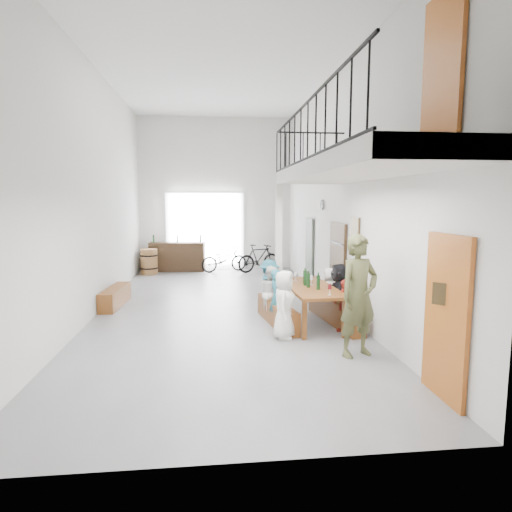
{
  "coord_description": "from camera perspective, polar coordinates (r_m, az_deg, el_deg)",
  "views": [
    {
      "loc": [
        -0.21,
        -9.81,
        2.49
      ],
      "look_at": [
        0.79,
        -0.5,
        1.3
      ],
      "focal_mm": 30.0,
      "sensor_mm": 36.0,
      "label": 1
    }
  ],
  "objects": [
    {
      "name": "bicycle_far",
      "position": [
        15.15,
        0.39,
        -0.28
      ],
      "size": [
        1.71,
        1.07,
        1.0
      ],
      "primitive_type": "imported",
      "rotation": [
        0.0,
        0.0,
        1.97
      ],
      "color": "black",
      "rests_on": "ground"
    },
    {
      "name": "oak_barrel",
      "position": [
        15.16,
        -14.07,
        -0.73
      ],
      "size": [
        0.6,
        0.6,
        0.88
      ],
      "color": "olive",
      "rests_on": "ground"
    },
    {
      "name": "bench_inner",
      "position": [
        8.81,
        2.82,
        -7.63
      ],
      "size": [
        0.58,
        1.99,
        0.45
      ],
      "primitive_type": "cube",
      "rotation": [
        0.0,
        0.0,
        0.14
      ],
      "color": "brown",
      "rests_on": "ground"
    },
    {
      "name": "room_walls",
      "position": [
        9.87,
        -4.99,
        13.43
      ],
      "size": [
        12.0,
        12.0,
        12.0
      ],
      "color": "silver",
      "rests_on": "ground"
    },
    {
      "name": "guest_left_c",
      "position": [
        9.08,
        2.06,
        -4.91
      ],
      "size": [
        0.53,
        0.63,
        1.15
      ],
      "primitive_type": "imported",
      "rotation": [
        0.0,
        0.0,
        1.76
      ],
      "color": "white",
      "rests_on": "ground"
    },
    {
      "name": "counter_bottles",
      "position": [
        15.57,
        -10.48,
        2.3
      ],
      "size": [
        1.72,
        0.14,
        0.28
      ],
      "color": "black",
      "rests_on": "serving_counter"
    },
    {
      "name": "right_wall_decor",
      "position": [
        8.49,
        13.97,
        1.99
      ],
      "size": [
        0.07,
        8.28,
        5.07
      ],
      "color": "#9F4F17",
      "rests_on": "ground"
    },
    {
      "name": "guest_right_b",
      "position": [
        9.07,
        10.94,
        -4.82
      ],
      "size": [
        0.65,
        1.19,
        1.22
      ],
      "primitive_type": "imported",
      "rotation": [
        0.0,
        0.0,
        -1.84
      ],
      "color": "black",
      "rests_on": "ground"
    },
    {
      "name": "serving_counter",
      "position": [
        15.63,
        -10.43,
        -0.1
      ],
      "size": [
        2.0,
        0.71,
        1.03
      ],
      "primitive_type": "cube",
      "rotation": [
        0.0,
        0.0,
        -0.09
      ],
      "color": "#3D2B17",
      "rests_on": "ground"
    },
    {
      "name": "bicycle_near",
      "position": [
        15.27,
        -4.28,
        -0.45
      ],
      "size": [
        1.79,
        1.11,
        0.89
      ],
      "primitive_type": "imported",
      "rotation": [
        0.0,
        0.0,
        1.91
      ],
      "color": "black",
      "rests_on": "ground"
    },
    {
      "name": "side_bench",
      "position": [
        10.81,
        -18.27,
        -5.2
      ],
      "size": [
        0.47,
        1.62,
        0.45
      ],
      "primitive_type": "cube",
      "rotation": [
        0.0,
        0.0,
        -0.07
      ],
      "color": "brown",
      "rests_on": "ground"
    },
    {
      "name": "guest_left_b",
      "position": [
        8.6,
        2.77,
        -5.6
      ],
      "size": [
        0.35,
        0.47,
        1.16
      ],
      "primitive_type": "imported",
      "rotation": [
        0.0,
        0.0,
        1.76
      ],
      "color": "#256C7D",
      "rests_on": "ground"
    },
    {
      "name": "bench_wall",
      "position": [
        9.03,
        10.43,
        -7.18
      ],
      "size": [
        0.58,
        2.25,
        0.51
      ],
      "primitive_type": "cube",
      "rotation": [
        0.0,
        0.0,
        0.13
      ],
      "color": "brown",
      "rests_on": "ground"
    },
    {
      "name": "guest_left_d",
      "position": [
        9.52,
        1.76,
        -4.12
      ],
      "size": [
        0.47,
        0.8,
        1.22
      ],
      "primitive_type": "imported",
      "rotation": [
        0.0,
        0.0,
        1.55
      ],
      "color": "#256C7D",
      "rests_on": "ground"
    },
    {
      "name": "gateway_portal",
      "position": [
        15.79,
        -6.8,
        3.27
      ],
      "size": [
        2.8,
        0.08,
        2.8
      ],
      "primitive_type": "cube",
      "color": "white",
      "rests_on": "ground"
    },
    {
      "name": "host_standing",
      "position": [
        7.08,
        13.53,
        -5.19
      ],
      "size": [
        0.85,
        0.71,
        1.98
      ],
      "primitive_type": "imported",
      "rotation": [
        0.0,
        0.0,
        0.38
      ],
      "color": "#4D4F2C",
      "rests_on": "ground"
    },
    {
      "name": "floor",
      "position": [
        10.12,
        -4.77,
        -7.0
      ],
      "size": [
        12.0,
        12.0,
        0.0
      ],
      "primitive_type": "plane",
      "color": "slate",
      "rests_on": "ground"
    },
    {
      "name": "guest_left_a",
      "position": [
        7.84,
        3.78,
        -6.49
      ],
      "size": [
        0.57,
        0.71,
        1.26
      ],
      "primitive_type": "imported",
      "rotation": [
        0.0,
        0.0,
        1.26
      ],
      "color": "white",
      "rests_on": "ground"
    },
    {
      "name": "potted_plant",
      "position": [
        10.95,
        8.12,
        -4.8
      ],
      "size": [
        0.48,
        0.46,
        0.43
      ],
      "primitive_type": "imported",
      "rotation": [
        0.0,
        0.0,
        0.39
      ],
      "color": "#1F531F",
      "rests_on": "ground"
    },
    {
      "name": "balcony",
      "position": [
        7.05,
        12.23,
        10.94
      ],
      "size": [
        1.52,
        5.62,
        4.0
      ],
      "color": "silver",
      "rests_on": "ground"
    },
    {
      "name": "guest_right_a",
      "position": [
        8.38,
        11.73,
        -6.52
      ],
      "size": [
        0.45,
        0.66,
        1.03
      ],
      "primitive_type": "imported",
      "rotation": [
        0.0,
        0.0,
        -1.2
      ],
      "color": "#A9291D",
      "rests_on": "ground"
    },
    {
      "name": "guest_right_c",
      "position": [
        9.6,
        9.74,
        -4.66
      ],
      "size": [
        0.45,
        0.58,
        1.04
      ],
      "primitive_type": "imported",
      "rotation": [
        0.0,
        0.0,
        -1.84
      ],
      "color": "white",
      "rests_on": "ground"
    },
    {
      "name": "tableware",
      "position": [
        8.74,
        7.14,
        -3.03
      ],
      "size": [
        0.42,
        1.55,
        0.35
      ],
      "color": "black",
      "rests_on": "tasting_table"
    },
    {
      "name": "tasting_table",
      "position": [
        8.75,
        7.28,
        -4.55
      ],
      "size": [
        0.99,
        2.23,
        0.79
      ],
      "rotation": [
        0.0,
        0.0,
        0.04
      ],
      "color": "brown",
      "rests_on": "ground"
    }
  ]
}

